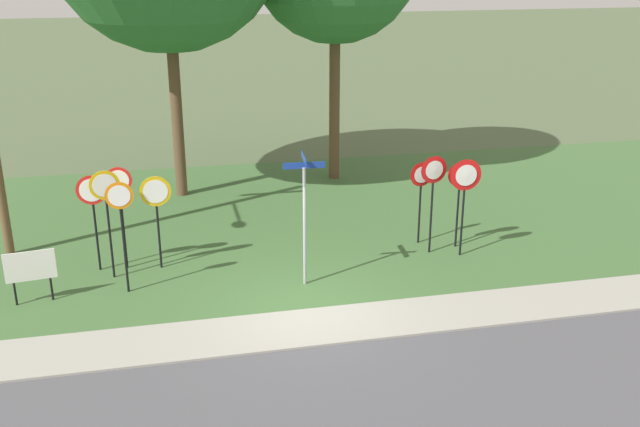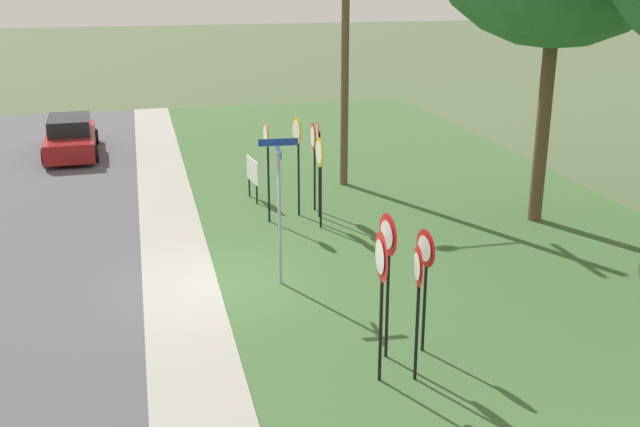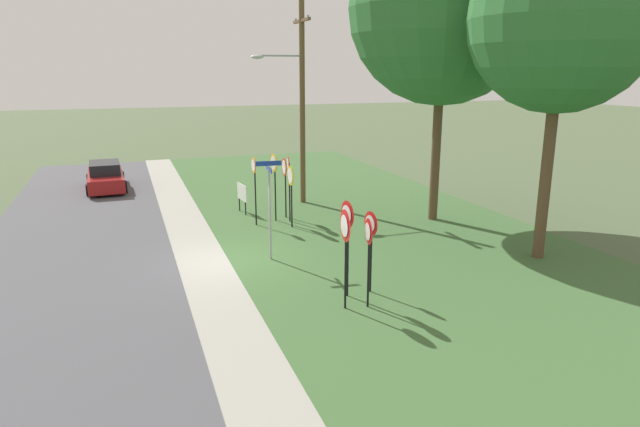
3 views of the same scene
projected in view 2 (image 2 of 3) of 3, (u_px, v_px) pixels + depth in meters
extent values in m
plane|color=#4C5B3D|center=(219.00, 286.00, 16.03)|extent=(160.00, 160.00, 0.00)
cube|color=#99968C|center=(181.00, 288.00, 15.84)|extent=(44.00, 1.60, 0.06)
cube|color=#3D6033|center=(475.00, 260.00, 17.39)|extent=(44.00, 12.00, 0.04)
cylinder|color=black|center=(319.00, 175.00, 20.01)|extent=(0.06, 0.06, 2.37)
cylinder|color=red|center=(318.00, 134.00, 19.65)|extent=(0.64, 0.14, 0.64)
cylinder|color=white|center=(317.00, 134.00, 19.64)|extent=(0.49, 0.10, 0.50)
cylinder|color=black|center=(268.00, 178.00, 19.62)|extent=(0.06, 0.06, 2.43)
cylinder|color=orange|center=(266.00, 135.00, 19.25)|extent=(0.63, 0.04, 0.63)
cylinder|color=white|center=(265.00, 135.00, 19.24)|extent=(0.49, 0.02, 0.49)
cylinder|color=black|center=(299.00, 173.00, 20.16)|extent=(0.06, 0.06, 2.42)
cylinder|color=gold|center=(297.00, 131.00, 19.79)|extent=(0.71, 0.10, 0.71)
cylinder|color=white|center=(296.00, 131.00, 19.78)|extent=(0.55, 0.07, 0.55)
cylinder|color=black|center=(321.00, 189.00, 19.24)|extent=(0.06, 0.06, 2.09)
cylinder|color=gold|center=(319.00, 152.00, 18.92)|extent=(0.76, 0.03, 0.76)
cylinder|color=white|center=(319.00, 152.00, 18.92)|extent=(0.59, 0.01, 0.59)
cylinder|color=black|center=(315.00, 173.00, 20.65)|extent=(0.06, 0.06, 2.16)
cylinder|color=red|center=(313.00, 137.00, 20.32)|extent=(0.73, 0.06, 0.73)
cylinder|color=white|center=(313.00, 137.00, 20.32)|extent=(0.57, 0.03, 0.57)
cylinder|color=black|center=(381.00, 318.00, 11.94)|extent=(0.06, 0.06, 2.28)
cone|color=red|center=(380.00, 257.00, 11.60)|extent=(0.82, 0.09, 0.82)
cone|color=silver|center=(379.00, 257.00, 11.60)|extent=(0.56, 0.06, 0.56)
cylinder|color=black|center=(417.00, 322.00, 12.00)|extent=(0.06, 0.06, 2.09)
cone|color=red|center=(417.00, 266.00, 11.68)|extent=(0.66, 0.12, 0.67)
cone|color=white|center=(416.00, 266.00, 11.68)|extent=(0.45, 0.08, 0.45)
cylinder|color=black|center=(425.00, 299.00, 12.94)|extent=(0.06, 0.06, 2.02)
cone|color=red|center=(425.00, 248.00, 12.63)|extent=(0.66, 0.11, 0.66)
cone|color=white|center=(424.00, 248.00, 12.63)|extent=(0.45, 0.07, 0.45)
cylinder|color=black|center=(388.00, 295.00, 12.67)|extent=(0.06, 0.06, 2.35)
cone|color=red|center=(387.00, 235.00, 12.32)|extent=(0.72, 0.10, 0.72)
cone|color=silver|center=(386.00, 235.00, 12.31)|extent=(0.49, 0.06, 0.49)
cylinder|color=#9EA0A8|center=(280.00, 220.00, 15.64)|extent=(0.07, 0.07, 2.87)
cylinder|color=#9EA0A8|center=(278.00, 153.00, 15.19)|extent=(0.09, 0.09, 0.03)
cube|color=navy|center=(278.00, 150.00, 15.17)|extent=(0.96, 0.09, 0.15)
cube|color=navy|center=(278.00, 142.00, 15.12)|extent=(0.08, 0.82, 0.15)
cylinder|color=brown|center=(345.00, 38.00, 22.11)|extent=(0.24, 0.24, 9.06)
cylinder|color=black|center=(249.00, 188.00, 22.13)|extent=(0.05, 0.05, 0.55)
cylinder|color=black|center=(257.00, 195.00, 21.45)|extent=(0.05, 0.05, 0.55)
cube|color=white|center=(252.00, 170.00, 21.60)|extent=(1.09, 0.18, 0.70)
cylinder|color=brown|center=(545.00, 103.00, 19.18)|extent=(0.36, 0.36, 6.36)
cube|color=maroon|center=(71.00, 141.00, 27.28)|extent=(4.73, 1.87, 0.68)
cube|color=black|center=(69.00, 125.00, 27.09)|extent=(2.39, 1.53, 0.56)
cylinder|color=black|center=(96.00, 154.00, 26.24)|extent=(0.61, 0.20, 0.60)
cylinder|color=black|center=(44.00, 157.00, 25.79)|extent=(0.61, 0.20, 0.60)
cylinder|color=black|center=(96.00, 137.00, 28.88)|extent=(0.61, 0.20, 0.60)
cylinder|color=black|center=(49.00, 139.00, 28.44)|extent=(0.61, 0.20, 0.60)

